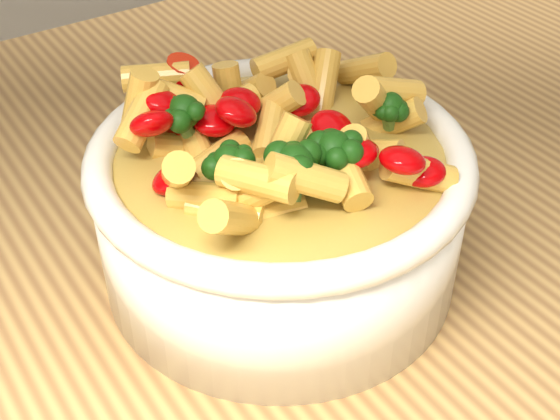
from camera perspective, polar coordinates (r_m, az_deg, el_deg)
table at (r=0.66m, az=1.08°, el=-6.84°), size 1.20×0.80×0.90m
serving_bowl at (r=0.50m, az=0.00°, el=0.11°), size 0.24×0.24×0.10m
pasta_salad at (r=0.47m, az=-0.00°, el=6.33°), size 0.19×0.19×0.04m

